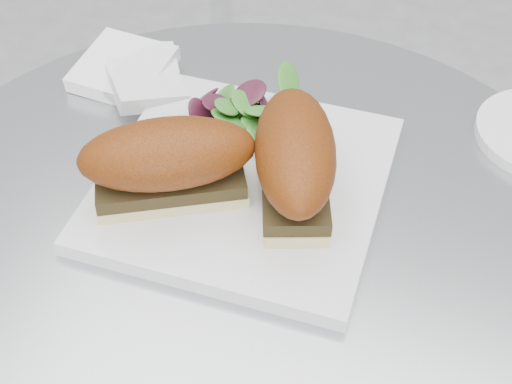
% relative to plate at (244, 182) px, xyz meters
% --- Properties ---
extents(table, '(0.70, 0.70, 0.73)m').
position_rel_plate_xyz_m(table, '(0.02, -0.06, -0.25)').
color(table, '#B0B2B7').
rests_on(table, ground).
extents(plate, '(0.27, 0.27, 0.02)m').
position_rel_plate_xyz_m(plate, '(0.00, 0.00, 0.00)').
color(plate, silver).
rests_on(plate, table).
extents(sandwich_left, '(0.17, 0.14, 0.08)m').
position_rel_plate_xyz_m(sandwich_left, '(-0.05, -0.05, 0.05)').
color(sandwich_left, beige).
rests_on(sandwich_left, plate).
extents(sandwich_right, '(0.13, 0.17, 0.08)m').
position_rel_plate_xyz_m(sandwich_right, '(0.05, -0.00, 0.05)').
color(sandwich_right, beige).
rests_on(sandwich_right, plate).
extents(salad, '(0.10, 0.10, 0.05)m').
position_rel_plate_xyz_m(salad, '(-0.03, 0.08, 0.03)').
color(salad, '#469831').
rests_on(salad, plate).
extents(napkin, '(0.16, 0.16, 0.02)m').
position_rel_plate_xyz_m(napkin, '(-0.17, 0.10, 0.00)').
color(napkin, white).
rests_on(napkin, table).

